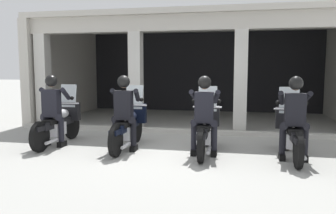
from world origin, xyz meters
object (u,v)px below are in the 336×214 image
at_px(motorcycle_center_right, 205,128).
at_px(police_officer_far_right, 295,111).
at_px(motorcycle_far_left, 60,122).
at_px(police_officer_center_right, 204,109).
at_px(motorcycle_center_left, 129,125).
at_px(police_officer_center_left, 124,106).
at_px(motorcycle_far_right, 291,132).
at_px(police_officer_far_left, 52,104).

relative_size(motorcycle_center_right, police_officer_far_right, 1.29).
distance_m(motorcycle_far_left, police_officer_center_right, 3.41).
xyz_separation_m(motorcycle_center_left, police_officer_far_right, (3.36, -0.40, 0.44)).
distance_m(police_officer_center_left, motorcycle_far_right, 3.39).
bearing_deg(motorcycle_far_left, motorcycle_far_right, 16.68).
distance_m(motorcycle_center_right, motorcycle_far_right, 1.68).
relative_size(motorcycle_center_left, police_officer_center_left, 1.29).
relative_size(motorcycle_far_left, police_officer_center_right, 1.29).
distance_m(motorcycle_far_left, police_officer_far_right, 5.08).
xyz_separation_m(police_officer_far_left, motorcycle_center_left, (1.68, 0.23, -0.44)).
bearing_deg(police_officer_center_left, police_officer_center_right, 9.66).
xyz_separation_m(motorcycle_center_left, motorcycle_far_right, (3.36, -0.11, 0.00)).
distance_m(motorcycle_far_left, police_officer_center_left, 1.77).
xyz_separation_m(police_officer_far_left, motorcycle_far_right, (5.04, 0.11, -0.44)).
relative_size(motorcycle_center_left, police_officer_far_right, 1.29).
distance_m(motorcycle_center_left, motorcycle_center_right, 1.68).
bearing_deg(police_officer_far_left, motorcycle_far_left, 108.38).
height_order(motorcycle_center_right, police_officer_center_right, police_officer_center_right).
xyz_separation_m(police_officer_center_left, motorcycle_center_right, (1.68, 0.20, -0.44)).
distance_m(motorcycle_center_left, police_officer_far_right, 3.41).
xyz_separation_m(motorcycle_far_left, police_officer_far_right, (5.04, -0.46, 0.44)).
height_order(motorcycle_far_left, police_officer_center_right, police_officer_center_right).
xyz_separation_m(police_officer_far_left, police_officer_center_right, (3.36, -0.14, 0.00)).
xyz_separation_m(police_officer_far_left, motorcycle_center_right, (3.36, 0.14, -0.44)).
bearing_deg(police_officer_center_left, motorcycle_far_right, 15.29).
relative_size(motorcycle_center_left, motorcycle_far_right, 1.00).
bearing_deg(motorcycle_far_right, motorcycle_center_right, -171.50).
xyz_separation_m(motorcycle_far_left, police_officer_far_left, (-0.00, -0.28, 0.44)).
xyz_separation_m(police_officer_center_left, police_officer_center_right, (1.68, -0.08, 0.00)).
distance_m(motorcycle_center_left, motorcycle_far_right, 3.36).
bearing_deg(police_officer_center_right, motorcycle_far_left, -178.22).
distance_m(motorcycle_center_left, police_officer_center_left, 0.52).
bearing_deg(motorcycle_far_right, motorcycle_far_left, -172.31).
bearing_deg(police_officer_far_right, motorcycle_center_right, 178.95).
bearing_deg(motorcycle_center_left, motorcycle_far_left, -169.54).
distance_m(police_officer_far_left, motorcycle_center_left, 1.75).
relative_size(police_officer_far_left, police_officer_center_right, 1.00).
distance_m(motorcycle_far_left, motorcycle_center_right, 3.36).
xyz_separation_m(motorcycle_center_left, police_officer_center_right, (1.68, -0.36, 0.44)).
bearing_deg(motorcycle_far_left, police_officer_center_left, 7.16).
bearing_deg(police_officer_center_right, motorcycle_center_left, 176.69).
distance_m(police_officer_far_left, police_officer_center_right, 3.36).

